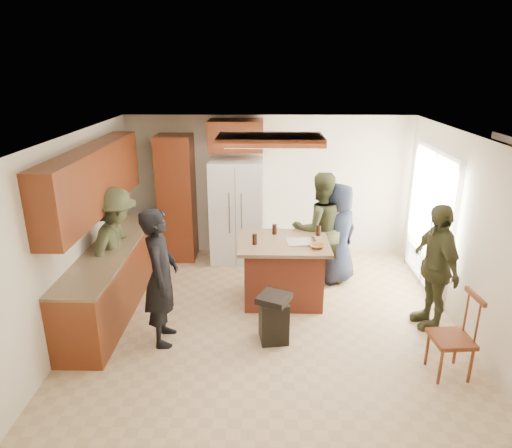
{
  "coord_description": "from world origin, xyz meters",
  "views": [
    {
      "loc": [
        -0.06,
        -5.42,
        3.31
      ],
      "look_at": [
        -0.19,
        0.74,
        1.15
      ],
      "focal_mm": 32.0,
      "sensor_mm": 36.0,
      "label": 1
    }
  ],
  "objects_px": {
    "person_behind_right": "(337,234)",
    "person_counter": "(117,249)",
    "person_front_left": "(161,277)",
    "spindle_chair": "(453,339)",
    "person_side_right": "(435,266)",
    "kitchen_island": "(283,270)",
    "person_behind_left": "(319,229)",
    "trash_bin": "(274,318)",
    "refrigerator": "(237,211)"
  },
  "relations": [
    {
      "from": "person_counter",
      "to": "refrigerator",
      "type": "height_order",
      "value": "refrigerator"
    },
    {
      "from": "person_front_left",
      "to": "spindle_chair",
      "type": "relative_size",
      "value": 1.76
    },
    {
      "from": "person_counter",
      "to": "spindle_chair",
      "type": "bearing_deg",
      "value": -100.91
    },
    {
      "from": "person_behind_right",
      "to": "kitchen_island",
      "type": "xyz_separation_m",
      "value": [
        -0.86,
        -0.65,
        -0.33
      ]
    },
    {
      "from": "person_side_right",
      "to": "person_counter",
      "type": "relative_size",
      "value": 0.96
    },
    {
      "from": "person_behind_right",
      "to": "spindle_chair",
      "type": "height_order",
      "value": "person_behind_right"
    },
    {
      "from": "person_behind_right",
      "to": "person_counter",
      "type": "distance_m",
      "value": 3.31
    },
    {
      "from": "person_behind_left",
      "to": "refrigerator",
      "type": "relative_size",
      "value": 1.0
    },
    {
      "from": "kitchen_island",
      "to": "spindle_chair",
      "type": "xyz_separation_m",
      "value": [
        1.81,
        -1.69,
        -0.02
      ]
    },
    {
      "from": "person_behind_left",
      "to": "refrigerator",
      "type": "distance_m",
      "value": 1.59
    },
    {
      "from": "person_side_right",
      "to": "person_counter",
      "type": "distance_m",
      "value": 4.28
    },
    {
      "from": "spindle_chair",
      "to": "person_behind_left",
      "type": "bearing_deg",
      "value": 118.1
    },
    {
      "from": "person_behind_left",
      "to": "kitchen_island",
      "type": "relative_size",
      "value": 1.4
    },
    {
      "from": "person_behind_right",
      "to": "spindle_chair",
      "type": "xyz_separation_m",
      "value": [
        0.95,
        -2.34,
        -0.35
      ]
    },
    {
      "from": "person_front_left",
      "to": "person_behind_left",
      "type": "bearing_deg",
      "value": -55.84
    },
    {
      "from": "person_front_left",
      "to": "refrigerator",
      "type": "height_order",
      "value": "refrigerator"
    },
    {
      "from": "person_counter",
      "to": "trash_bin",
      "type": "xyz_separation_m",
      "value": [
        2.17,
        -0.84,
        -0.56
      ]
    },
    {
      "from": "kitchen_island",
      "to": "trash_bin",
      "type": "bearing_deg",
      "value": -98.21
    },
    {
      "from": "person_front_left",
      "to": "person_counter",
      "type": "height_order",
      "value": "person_counter"
    },
    {
      "from": "person_front_left",
      "to": "person_counter",
      "type": "distance_m",
      "value": 1.17
    },
    {
      "from": "person_behind_left",
      "to": "trash_bin",
      "type": "xyz_separation_m",
      "value": [
        -0.73,
        -1.69,
        -0.58
      ]
    },
    {
      "from": "kitchen_island",
      "to": "person_front_left",
      "type": "bearing_deg",
      "value": -144.59
    },
    {
      "from": "person_front_left",
      "to": "kitchen_island",
      "type": "bearing_deg",
      "value": -59.52
    },
    {
      "from": "person_behind_left",
      "to": "spindle_chair",
      "type": "xyz_separation_m",
      "value": [
        1.24,
        -2.32,
        -0.44
      ]
    },
    {
      "from": "trash_bin",
      "to": "spindle_chair",
      "type": "relative_size",
      "value": 0.63
    },
    {
      "from": "kitchen_island",
      "to": "spindle_chair",
      "type": "distance_m",
      "value": 2.48
    },
    {
      "from": "person_side_right",
      "to": "kitchen_island",
      "type": "distance_m",
      "value": 2.07
    },
    {
      "from": "kitchen_island",
      "to": "trash_bin",
      "type": "distance_m",
      "value": 1.09
    },
    {
      "from": "kitchen_island",
      "to": "trash_bin",
      "type": "xyz_separation_m",
      "value": [
        -0.15,
        -1.07,
        -0.16
      ]
    },
    {
      "from": "person_front_left",
      "to": "person_behind_left",
      "type": "distance_m",
      "value": 2.72
    },
    {
      "from": "person_side_right",
      "to": "person_counter",
      "type": "xyz_separation_m",
      "value": [
        -4.26,
        0.41,
        0.03
      ]
    },
    {
      "from": "person_counter",
      "to": "kitchen_island",
      "type": "relative_size",
      "value": 1.37
    },
    {
      "from": "person_behind_left",
      "to": "trash_bin",
      "type": "bearing_deg",
      "value": 53.8
    },
    {
      "from": "refrigerator",
      "to": "spindle_chair",
      "type": "height_order",
      "value": "refrigerator"
    },
    {
      "from": "person_side_right",
      "to": "spindle_chair",
      "type": "xyz_separation_m",
      "value": [
        -0.11,
        -1.05,
        -0.39
      ]
    },
    {
      "from": "spindle_chair",
      "to": "person_side_right",
      "type": "bearing_deg",
      "value": 83.78
    },
    {
      "from": "spindle_chair",
      "to": "refrigerator",
      "type": "bearing_deg",
      "value": 129.08
    },
    {
      "from": "person_side_right",
      "to": "trash_bin",
      "type": "height_order",
      "value": "person_side_right"
    },
    {
      "from": "person_behind_left",
      "to": "spindle_chair",
      "type": "height_order",
      "value": "person_behind_left"
    },
    {
      "from": "person_behind_right",
      "to": "trash_bin",
      "type": "distance_m",
      "value": 2.05
    },
    {
      "from": "refrigerator",
      "to": "kitchen_island",
      "type": "distance_m",
      "value": 1.72
    },
    {
      "from": "person_counter",
      "to": "kitchen_island",
      "type": "distance_m",
      "value": 2.37
    },
    {
      "from": "person_counter",
      "to": "trash_bin",
      "type": "relative_size",
      "value": 2.79
    },
    {
      "from": "kitchen_island",
      "to": "person_side_right",
      "type": "bearing_deg",
      "value": -18.35
    },
    {
      "from": "refrigerator",
      "to": "spindle_chair",
      "type": "distance_m",
      "value": 4.11
    },
    {
      "from": "refrigerator",
      "to": "kitchen_island",
      "type": "xyz_separation_m",
      "value": [
        0.76,
        -1.48,
        -0.43
      ]
    },
    {
      "from": "trash_bin",
      "to": "person_counter",
      "type": "bearing_deg",
      "value": 158.87
    },
    {
      "from": "refrigerator",
      "to": "trash_bin",
      "type": "bearing_deg",
      "value": -76.57
    },
    {
      "from": "person_counter",
      "to": "spindle_chair",
      "type": "height_order",
      "value": "person_counter"
    },
    {
      "from": "person_counter",
      "to": "person_behind_left",
      "type": "bearing_deg",
      "value": -65.1
    }
  ]
}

